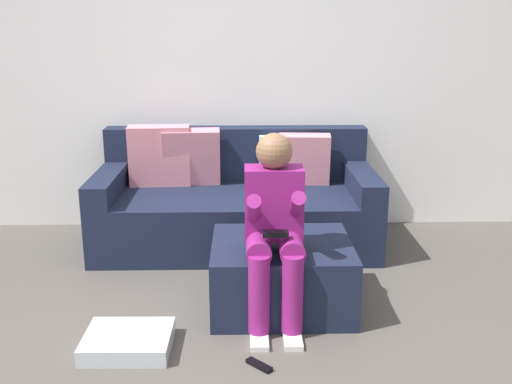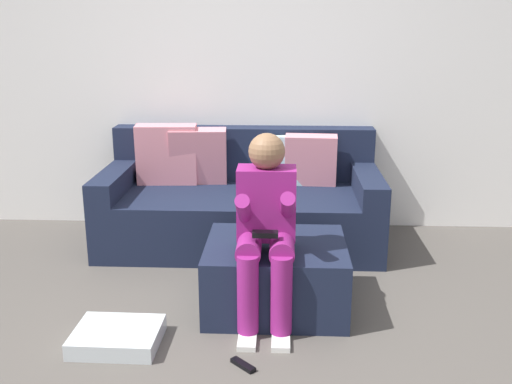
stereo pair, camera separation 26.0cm
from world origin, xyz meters
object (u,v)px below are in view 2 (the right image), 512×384
object	(u,v)px
couch_sectional	(240,201)
storage_bin	(117,337)
ottoman	(276,275)
person_seated	(266,224)
remote_near_ottoman	(243,365)

from	to	relation	value
couch_sectional	storage_bin	bearing A→B (deg)	-108.74
ottoman	person_seated	bearing A→B (deg)	-106.87
couch_sectional	storage_bin	world-z (taller)	couch_sectional
ottoman	person_seated	world-z (taller)	person_seated
storage_bin	remote_near_ottoman	size ratio (longest dim) A/B	2.99
remote_near_ottoman	person_seated	bearing A→B (deg)	123.42
person_seated	ottoman	bearing A→B (deg)	73.13
ottoman	person_seated	size ratio (longest dim) A/B	0.77
ottoman	storage_bin	size ratio (longest dim) A/B	1.83
ottoman	remote_near_ottoman	xyz separation A→B (m)	(-0.15, -0.68, -0.19)
couch_sectional	person_seated	distance (m)	1.36
person_seated	storage_bin	world-z (taller)	person_seated
person_seated	storage_bin	distance (m)	1.01
person_seated	remote_near_ottoman	distance (m)	0.77
storage_bin	remote_near_ottoman	world-z (taller)	storage_bin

